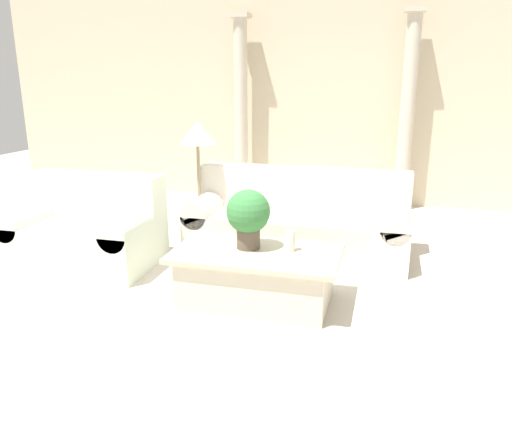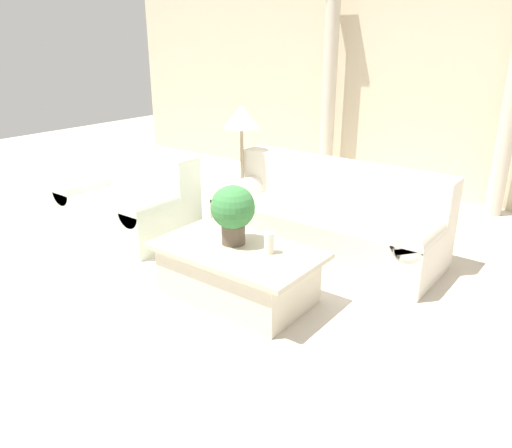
{
  "view_description": "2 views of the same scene",
  "coord_description": "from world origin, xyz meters",
  "px_view_note": "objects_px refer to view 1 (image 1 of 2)",
  "views": [
    {
      "loc": [
        1.12,
        -4.18,
        1.79
      ],
      "look_at": [
        0.01,
        -0.1,
        0.55
      ],
      "focal_mm": 35.0,
      "sensor_mm": 36.0,
      "label": 1
    },
    {
      "loc": [
        2.47,
        -3.32,
        2.04
      ],
      "look_at": [
        0.02,
        -0.11,
        0.5
      ],
      "focal_mm": 35.0,
      "sensor_mm": 36.0,
      "label": 2
    }
  ],
  "objects_px": {
    "potted_plant": "(248,215)",
    "floor_lamp": "(198,139)",
    "loveseat": "(87,229)",
    "coffee_table": "(256,276)",
    "sofa_long": "(298,221)"
  },
  "relations": [
    {
      "from": "potted_plant",
      "to": "floor_lamp",
      "type": "distance_m",
      "value": 1.62
    },
    {
      "from": "loveseat",
      "to": "floor_lamp",
      "type": "bearing_deg",
      "value": 45.34
    },
    {
      "from": "potted_plant",
      "to": "floor_lamp",
      "type": "relative_size",
      "value": 0.36
    },
    {
      "from": "loveseat",
      "to": "coffee_table",
      "type": "relative_size",
      "value": 1.04
    },
    {
      "from": "sofa_long",
      "to": "floor_lamp",
      "type": "xyz_separation_m",
      "value": [
        -1.11,
        0.02,
        0.82
      ]
    },
    {
      "from": "loveseat",
      "to": "floor_lamp",
      "type": "relative_size",
      "value": 1.03
    },
    {
      "from": "sofa_long",
      "to": "coffee_table",
      "type": "xyz_separation_m",
      "value": [
        -0.1,
        -1.3,
        -0.12
      ]
    },
    {
      "from": "loveseat",
      "to": "coffee_table",
      "type": "distance_m",
      "value": 1.92
    },
    {
      "from": "loveseat",
      "to": "coffee_table",
      "type": "bearing_deg",
      "value": -13.65
    },
    {
      "from": "coffee_table",
      "to": "loveseat",
      "type": "bearing_deg",
      "value": 166.35
    },
    {
      "from": "loveseat",
      "to": "potted_plant",
      "type": "height_order",
      "value": "potted_plant"
    },
    {
      "from": "coffee_table",
      "to": "floor_lamp",
      "type": "relative_size",
      "value": 1.0
    },
    {
      "from": "sofa_long",
      "to": "potted_plant",
      "type": "bearing_deg",
      "value": -98.72
    },
    {
      "from": "sofa_long",
      "to": "coffee_table",
      "type": "distance_m",
      "value": 1.31
    },
    {
      "from": "sofa_long",
      "to": "floor_lamp",
      "type": "distance_m",
      "value": 1.38
    }
  ]
}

